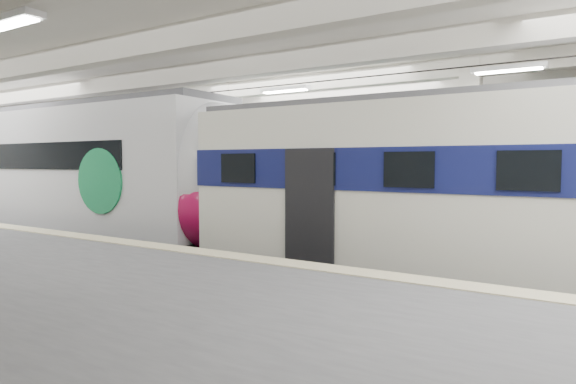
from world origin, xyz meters
The scene contains 4 objects.
station_hall centered at (0.00, -1.74, 3.24)m, with size 36.00×24.00×5.75m.
modern_emu centered at (-6.28, 0.00, 2.29)m, with size 14.58×3.01×4.67m.
older_rer centered at (5.77, 0.00, 2.19)m, with size 12.50×2.76×4.17m.
far_train centered at (-3.16, 5.50, 2.39)m, with size 14.72×3.61×4.64m.
Camera 1 is at (7.56, -10.09, 2.81)m, focal length 30.00 mm.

